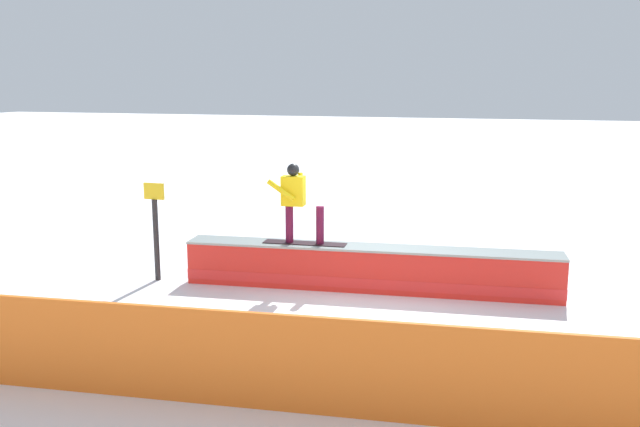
{
  "coord_description": "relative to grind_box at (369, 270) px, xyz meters",
  "views": [
    {
      "loc": [
        -2.59,
        11.2,
        3.6
      ],
      "look_at": [
        0.58,
        1.06,
        1.54
      ],
      "focal_mm": 37.83,
      "sensor_mm": 36.0,
      "label": 1
    }
  ],
  "objects": [
    {
      "name": "trail_marker",
      "position": [
        3.89,
        0.58,
        0.62
      ],
      "size": [
        0.4,
        0.1,
        1.82
      ],
      "color": "#262628",
      "rests_on": "ground_plane"
    },
    {
      "name": "safety_fence",
      "position": [
        0.0,
        4.68,
        0.21
      ],
      "size": [
        12.43,
        1.39,
        1.13
      ],
      "primitive_type": "cube",
      "rotation": [
        0.0,
        0.0,
        0.11
      ],
      "color": "orange",
      "rests_on": "ground_plane"
    },
    {
      "name": "grind_box",
      "position": [
        0.0,
        0.0,
        0.0
      ],
      "size": [
        6.61,
        1.31,
        0.78
      ],
      "color": "red",
      "rests_on": "ground_plane"
    },
    {
      "name": "ground_plane",
      "position": [
        0.0,
        0.0,
        -0.36
      ],
      "size": [
        120.0,
        120.0,
        0.0
      ],
      "primitive_type": "plane",
      "color": "white"
    },
    {
      "name": "snowboarder",
      "position": [
        1.3,
        0.14,
        1.2
      ],
      "size": [
        1.51,
        0.48,
        1.43
      ],
      "color": "black",
      "rests_on": "grind_box"
    }
  ]
}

